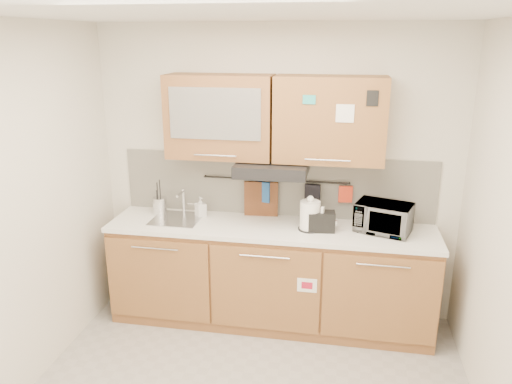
% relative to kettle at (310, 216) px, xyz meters
% --- Properties ---
extents(ceiling, '(3.20, 3.20, 0.00)m').
position_rel_kettle_xyz_m(ceiling, '(-0.34, -1.17, 1.56)').
color(ceiling, white).
rests_on(ceiling, wall_back).
extents(wall_back, '(3.20, 0.00, 3.20)m').
position_rel_kettle_xyz_m(wall_back, '(-0.34, 0.33, 0.26)').
color(wall_back, silver).
rests_on(wall_back, ground).
extents(wall_left, '(0.00, 3.00, 3.00)m').
position_rel_kettle_xyz_m(wall_left, '(-1.94, -1.17, 0.26)').
color(wall_left, silver).
rests_on(wall_left, ground).
extents(base_cabinet, '(2.80, 0.64, 0.88)m').
position_rel_kettle_xyz_m(base_cabinet, '(-0.34, 0.02, -0.63)').
color(base_cabinet, '#995E36').
rests_on(base_cabinet, floor).
extents(countertop, '(2.82, 0.62, 0.04)m').
position_rel_kettle_xyz_m(countertop, '(-0.34, 0.02, -0.14)').
color(countertop, white).
rests_on(countertop, base_cabinet).
extents(backsplash, '(2.80, 0.02, 0.56)m').
position_rel_kettle_xyz_m(backsplash, '(-0.34, 0.32, 0.16)').
color(backsplash, silver).
rests_on(backsplash, countertop).
extents(upper_cabinets, '(1.82, 0.37, 0.70)m').
position_rel_kettle_xyz_m(upper_cabinets, '(-0.34, 0.15, 0.79)').
color(upper_cabinets, '#995E36').
rests_on(upper_cabinets, wall_back).
extents(range_hood, '(0.60, 0.46, 0.10)m').
position_rel_kettle_xyz_m(range_hood, '(-0.34, 0.08, 0.38)').
color(range_hood, black).
rests_on(range_hood, upper_cabinets).
extents(sink, '(0.42, 0.40, 0.26)m').
position_rel_kettle_xyz_m(sink, '(-1.19, 0.04, -0.12)').
color(sink, silver).
rests_on(sink, countertop).
extents(utensil_rail, '(1.30, 0.02, 0.02)m').
position_rel_kettle_xyz_m(utensil_rail, '(-0.34, 0.28, 0.22)').
color(utensil_rail, black).
rests_on(utensil_rail, backsplash).
extents(utensil_crock, '(0.17, 0.17, 0.32)m').
position_rel_kettle_xyz_m(utensil_crock, '(-1.38, 0.14, -0.04)').
color(utensil_crock, silver).
rests_on(utensil_crock, countertop).
extents(kettle, '(0.22, 0.21, 0.30)m').
position_rel_kettle_xyz_m(kettle, '(0.00, 0.00, 0.00)').
color(kettle, white).
rests_on(kettle, countertop).
extents(toaster, '(0.23, 0.16, 0.17)m').
position_rel_kettle_xyz_m(toaster, '(0.10, -0.01, -0.03)').
color(toaster, black).
rests_on(toaster, countertop).
extents(microwave, '(0.51, 0.42, 0.24)m').
position_rel_kettle_xyz_m(microwave, '(0.60, 0.07, 0.00)').
color(microwave, '#999999').
rests_on(microwave, countertop).
extents(soap_bottle, '(0.12, 0.12, 0.18)m').
position_rel_kettle_xyz_m(soap_bottle, '(-1.00, 0.15, -0.03)').
color(soap_bottle, '#999999').
rests_on(soap_bottle, countertop).
extents(cutting_board, '(0.30, 0.04, 0.38)m').
position_rel_kettle_xyz_m(cutting_board, '(-0.46, 0.27, 0.01)').
color(cutting_board, brown).
rests_on(cutting_board, utensil_rail).
extents(oven_mitt, '(0.12, 0.05, 0.19)m').
position_rel_kettle_xyz_m(oven_mitt, '(-0.44, 0.27, 0.11)').
color(oven_mitt, '#21529A').
rests_on(oven_mitt, utensil_rail).
extents(dark_pouch, '(0.14, 0.05, 0.21)m').
position_rel_kettle_xyz_m(dark_pouch, '(-0.00, 0.27, 0.09)').
color(dark_pouch, black).
rests_on(dark_pouch, utensil_rail).
extents(pot_holder, '(0.12, 0.03, 0.15)m').
position_rel_kettle_xyz_m(pot_holder, '(0.28, 0.27, 0.13)').
color(pot_holder, red).
rests_on(pot_holder, utensil_rail).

